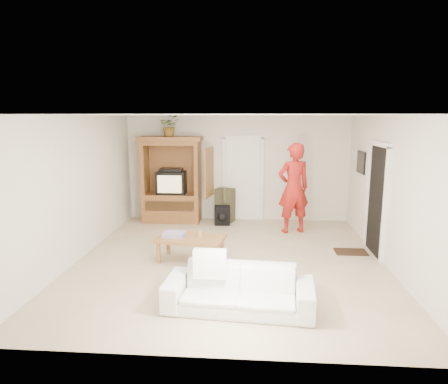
% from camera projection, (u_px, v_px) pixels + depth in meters
% --- Properties ---
extents(floor, '(6.00, 6.00, 0.00)m').
position_uv_depth(floor, '(230.00, 260.00, 7.26)').
color(floor, tan).
rests_on(floor, ground).
extents(ceiling, '(6.00, 6.00, 0.00)m').
position_uv_depth(ceiling, '(230.00, 115.00, 6.78)').
color(ceiling, white).
rests_on(ceiling, floor).
extents(wall_back, '(5.50, 0.00, 5.50)m').
position_uv_depth(wall_back, '(237.00, 168.00, 9.96)').
color(wall_back, silver).
rests_on(wall_back, floor).
extents(wall_front, '(5.50, 0.00, 5.50)m').
position_uv_depth(wall_front, '(213.00, 243.00, 4.08)').
color(wall_front, silver).
rests_on(wall_front, floor).
extents(wall_left, '(0.00, 6.00, 6.00)m').
position_uv_depth(wall_left, '(79.00, 188.00, 7.22)').
color(wall_left, silver).
rests_on(wall_left, floor).
extents(wall_right, '(0.00, 6.00, 6.00)m').
position_uv_depth(wall_right, '(390.00, 192.00, 6.82)').
color(wall_right, silver).
rests_on(wall_right, floor).
extents(armoire, '(1.82, 1.14, 2.10)m').
position_uv_depth(armoire, '(173.00, 185.00, 9.82)').
color(armoire, brown).
rests_on(armoire, floor).
extents(door_back, '(0.85, 0.05, 2.04)m').
position_uv_depth(door_back, '(243.00, 180.00, 9.97)').
color(door_back, white).
rests_on(door_back, floor).
extents(doorway_right, '(0.05, 0.90, 2.04)m').
position_uv_depth(doorway_right, '(377.00, 201.00, 7.46)').
color(doorway_right, black).
rests_on(doorway_right, floor).
extents(framed_picture, '(0.03, 0.60, 0.48)m').
position_uv_depth(framed_picture, '(361.00, 162.00, 8.63)').
color(framed_picture, black).
rests_on(framed_picture, wall_right).
extents(doormat, '(0.60, 0.40, 0.02)m').
position_uv_depth(doormat, '(351.00, 252.00, 7.68)').
color(doormat, '#382316').
rests_on(doormat, floor).
extents(plant, '(0.53, 0.48, 0.51)m').
position_uv_depth(plant, '(170.00, 126.00, 9.51)').
color(plant, '#4C7238').
rests_on(plant, armoire).
extents(man, '(0.85, 0.69, 2.02)m').
position_uv_depth(man, '(293.00, 188.00, 8.86)').
color(man, '#AB1C16').
rests_on(man, floor).
extents(sofa, '(2.05, 0.94, 0.58)m').
position_uv_depth(sofa, '(239.00, 289.00, 5.37)').
color(sofa, silver).
rests_on(sofa, floor).
extents(coffee_table, '(1.28, 0.82, 0.45)m').
position_uv_depth(coffee_table, '(191.00, 240.00, 7.17)').
color(coffee_table, '#996435').
rests_on(coffee_table, floor).
extents(towel, '(0.40, 0.30, 0.08)m').
position_uv_depth(towel, '(174.00, 234.00, 7.18)').
color(towel, '#ED4F91').
rests_on(towel, coffee_table).
extents(candle, '(0.08, 0.08, 0.10)m').
position_uv_depth(candle, '(200.00, 234.00, 7.20)').
color(candle, tan).
rests_on(candle, coffee_table).
extents(backpack_black, '(0.38, 0.24, 0.46)m').
position_uv_depth(backpack_black, '(222.00, 216.00, 9.56)').
color(backpack_black, black).
rests_on(backpack_black, floor).
extents(backpack_olive, '(0.51, 0.44, 0.82)m').
position_uv_depth(backpack_olive, '(225.00, 205.00, 9.89)').
color(backpack_olive, '#47442B').
rests_on(backpack_olive, floor).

